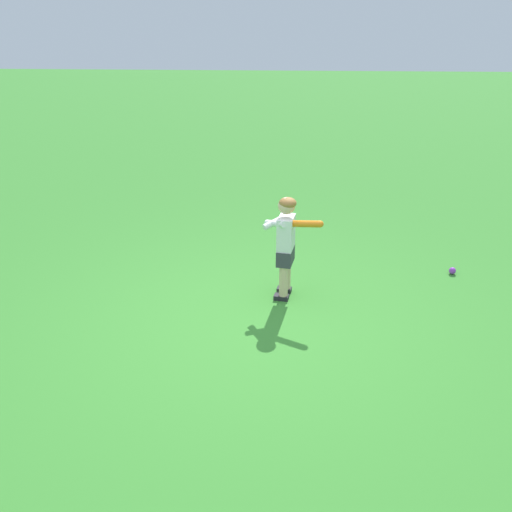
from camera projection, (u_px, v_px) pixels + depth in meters
ground_plane at (254, 323)px, 5.67m from camera, size 40.00×40.00×0.00m
child_batter at (286, 239)px, 5.92m from camera, size 0.35×0.60×1.08m
play_ball_by_bucket at (452, 271)px, 6.65m from camera, size 0.08×0.08×0.08m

